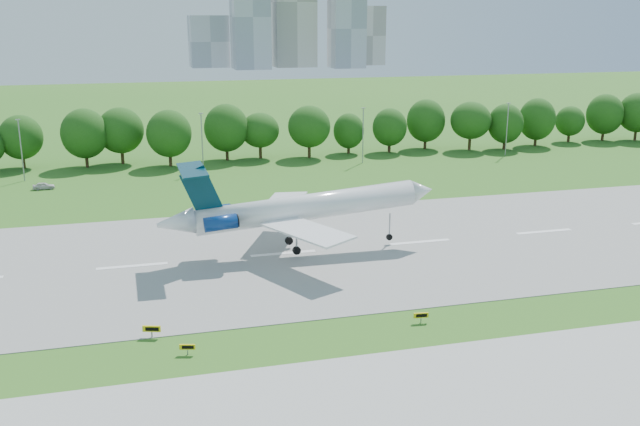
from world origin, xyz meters
The scene contains 10 objects.
ground centered at (0.00, 0.00, 0.00)m, with size 600.00×600.00×0.00m, color #266219.
runway centered at (0.00, 25.00, 0.04)m, with size 400.00×45.00×0.08m, color gray.
tree_line centered at (0.00, 92.00, 6.19)m, with size 288.40×8.40×10.40m.
light_poles centered at (-2.50, 82.00, 6.34)m, with size 175.90×0.25×12.19m.
skyline centered at (100.16, 390.61, 30.46)m, with size 127.00×52.00×80.00m.
airliner centered at (21.42, 24.97, 6.40)m, with size 38.48×28.03×12.44m.
taxi_sign_left centered at (1.76, 2.68, 0.95)m, with size 1.81×0.75×1.29m.
taxi_sign_centre centered at (4.92, -2.02, 0.79)m, with size 1.52×0.56×1.07m.
taxi_sign_right centered at (29.37, -0.86, 0.83)m, with size 1.61×0.35×1.12m.
service_vehicle_b centered at (-15.57, 73.45, 0.67)m, with size 1.57×3.91×1.33m, color silver.
Camera 1 is at (1.30, -65.28, 31.23)m, focal length 40.00 mm.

